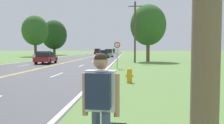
{
  "coord_description": "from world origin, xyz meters",
  "views": [
    {
      "loc": [
        8.26,
        -0.02,
        1.89
      ],
      "look_at": [
        7.32,
        14.39,
        1.06
      ],
      "focal_mm": 38.0,
      "sensor_mm": 36.0,
      "label": 1
    }
  ],
  "objects_px": {
    "tree_left_verge": "(35,31)",
    "tree_mid_treeline": "(54,35)",
    "tree_far_back": "(148,25)",
    "car_silver_sedan_mid_near": "(44,55)",
    "traffic_sign": "(117,48)",
    "car_champagne_van_receding": "(109,53)",
    "hitchhiker_person": "(100,97)",
    "car_maroon_van_distant": "(98,51)",
    "fire_hydrant": "(130,75)",
    "car_dark_grey_suv_horizon": "(115,51)",
    "car_red_hatchback_approaching": "(46,57)",
    "car_dark_green_sedan_mid_far": "(104,54)"
  },
  "relations": [
    {
      "from": "traffic_sign",
      "to": "car_dark_grey_suv_horizon",
      "type": "bearing_deg",
      "value": 93.17
    },
    {
      "from": "tree_left_verge",
      "to": "car_maroon_van_distant",
      "type": "xyz_separation_m",
      "value": [
        11.82,
        23.65,
        -5.16
      ]
    },
    {
      "from": "hitchhiker_person",
      "to": "traffic_sign",
      "type": "distance_m",
      "value": 18.41
    },
    {
      "from": "car_silver_sedan_mid_near",
      "to": "car_red_hatchback_approaching",
      "type": "bearing_deg",
      "value": -157.54
    },
    {
      "from": "fire_hydrant",
      "to": "car_red_hatchback_approaching",
      "type": "relative_size",
      "value": 0.19
    },
    {
      "from": "tree_left_verge",
      "to": "car_champagne_van_receding",
      "type": "relative_size",
      "value": 2.07
    },
    {
      "from": "tree_mid_treeline",
      "to": "car_champagne_van_receding",
      "type": "distance_m",
      "value": 23.4
    },
    {
      "from": "fire_hydrant",
      "to": "tree_mid_treeline",
      "type": "xyz_separation_m",
      "value": [
        -21.69,
        55.68,
        5.5
      ]
    },
    {
      "from": "hitchhiker_person",
      "to": "fire_hydrant",
      "type": "distance_m",
      "value": 9.34
    },
    {
      "from": "hitchhiker_person",
      "to": "tree_mid_treeline",
      "type": "xyz_separation_m",
      "value": [
        -21.14,
        64.97,
        4.8
      ]
    },
    {
      "from": "tree_left_verge",
      "to": "tree_mid_treeline",
      "type": "xyz_separation_m",
      "value": [
        0.18,
        13.89,
        -0.21
      ]
    },
    {
      "from": "tree_mid_treeline",
      "to": "hitchhiker_person",
      "type": "bearing_deg",
      "value": -71.98
    },
    {
      "from": "tree_far_back",
      "to": "car_champagne_van_receding",
      "type": "relative_size",
      "value": 1.76
    },
    {
      "from": "fire_hydrant",
      "to": "car_red_hatchback_approaching",
      "type": "bearing_deg",
      "value": 123.0
    },
    {
      "from": "hitchhiker_person",
      "to": "car_dark_green_sedan_mid_far",
      "type": "distance_m",
      "value": 44.63
    },
    {
      "from": "traffic_sign",
      "to": "car_champagne_van_receding",
      "type": "height_order",
      "value": "traffic_sign"
    },
    {
      "from": "hitchhiker_person",
      "to": "car_champagne_van_receding",
      "type": "bearing_deg",
      "value": 9.5
    },
    {
      "from": "traffic_sign",
      "to": "car_red_hatchback_approaching",
      "type": "xyz_separation_m",
      "value": [
        -9.11,
        6.6,
        -1.12
      ]
    },
    {
      "from": "hitchhiker_person",
      "to": "car_dark_green_sedan_mid_far",
      "type": "bearing_deg",
      "value": 10.69
    },
    {
      "from": "car_dark_green_sedan_mid_far",
      "to": "car_dark_grey_suv_horizon",
      "type": "xyz_separation_m",
      "value": [
        0.15,
        39.07,
        0.17
      ]
    },
    {
      "from": "hitchhiker_person",
      "to": "tree_mid_treeline",
      "type": "height_order",
      "value": "tree_mid_treeline"
    },
    {
      "from": "car_red_hatchback_approaching",
      "to": "car_champagne_van_receding",
      "type": "bearing_deg",
      "value": -15.74
    },
    {
      "from": "car_maroon_van_distant",
      "to": "fire_hydrant",
      "type": "bearing_deg",
      "value": -171.51
    },
    {
      "from": "traffic_sign",
      "to": "car_silver_sedan_mid_near",
      "type": "relative_size",
      "value": 0.51
    },
    {
      "from": "tree_left_verge",
      "to": "car_dark_grey_suv_horizon",
      "type": "bearing_deg",
      "value": 62.06
    },
    {
      "from": "traffic_sign",
      "to": "tree_mid_treeline",
      "type": "distance_m",
      "value": 51.1
    },
    {
      "from": "fire_hydrant",
      "to": "car_dark_grey_suv_horizon",
      "type": "relative_size",
      "value": 0.18
    },
    {
      "from": "car_silver_sedan_mid_near",
      "to": "tree_mid_treeline",
      "type": "bearing_deg",
      "value": 15.81
    },
    {
      "from": "hitchhiker_person",
      "to": "tree_mid_treeline",
      "type": "relative_size",
      "value": 0.18
    },
    {
      "from": "car_dark_grey_suv_horizon",
      "to": "hitchhiker_person",
      "type": "bearing_deg",
      "value": 2.93
    },
    {
      "from": "hitchhiker_person",
      "to": "traffic_sign",
      "type": "bearing_deg",
      "value": 6.83
    },
    {
      "from": "car_dark_green_sedan_mid_far",
      "to": "car_maroon_van_distant",
      "type": "distance_m",
      "value": 30.74
    },
    {
      "from": "tree_far_back",
      "to": "car_silver_sedan_mid_near",
      "type": "xyz_separation_m",
      "value": [
        -16.65,
        3.63,
        -4.5
      ]
    },
    {
      "from": "car_dark_green_sedan_mid_far",
      "to": "car_champagne_van_receding",
      "type": "distance_m",
      "value": 5.7
    },
    {
      "from": "tree_far_back",
      "to": "car_silver_sedan_mid_near",
      "type": "bearing_deg",
      "value": 167.7
    },
    {
      "from": "tree_far_back",
      "to": "car_maroon_van_distant",
      "type": "bearing_deg",
      "value": 106.34
    },
    {
      "from": "tree_far_back",
      "to": "car_maroon_van_distant",
      "type": "distance_m",
      "value": 46.01
    },
    {
      "from": "car_champagne_van_receding",
      "to": "car_maroon_van_distant",
      "type": "bearing_deg",
      "value": -166.33
    },
    {
      "from": "traffic_sign",
      "to": "tree_mid_treeline",
      "type": "bearing_deg",
      "value": 113.87
    },
    {
      "from": "traffic_sign",
      "to": "tree_mid_treeline",
      "type": "height_order",
      "value": "tree_mid_treeline"
    },
    {
      "from": "car_red_hatchback_approaching",
      "to": "car_champagne_van_receding",
      "type": "relative_size",
      "value": 0.93
    },
    {
      "from": "hitchhiker_person",
      "to": "car_silver_sedan_mid_near",
      "type": "distance_m",
      "value": 36.87
    },
    {
      "from": "tree_mid_treeline",
      "to": "car_champagne_van_receding",
      "type": "bearing_deg",
      "value": -40.56
    },
    {
      "from": "tree_left_verge",
      "to": "tree_mid_treeline",
      "type": "bearing_deg",
      "value": 89.24
    },
    {
      "from": "tree_left_verge",
      "to": "car_champagne_van_receding",
      "type": "distance_m",
      "value": 18.33
    },
    {
      "from": "car_dark_grey_suv_horizon",
      "to": "car_maroon_van_distant",
      "type": "bearing_deg",
      "value": -31.38
    },
    {
      "from": "fire_hydrant",
      "to": "car_dark_green_sedan_mid_far",
      "type": "distance_m",
      "value": 35.46
    },
    {
      "from": "car_red_hatchback_approaching",
      "to": "car_dark_grey_suv_horizon",
      "type": "relative_size",
      "value": 0.97
    },
    {
      "from": "car_dark_green_sedan_mid_far",
      "to": "fire_hydrant",
      "type": "bearing_deg",
      "value": 7.66
    },
    {
      "from": "tree_far_back",
      "to": "car_dark_grey_suv_horizon",
      "type": "relative_size",
      "value": 1.84
    }
  ]
}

